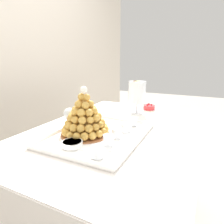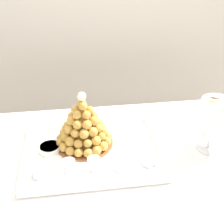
{
  "view_description": "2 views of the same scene",
  "coord_description": "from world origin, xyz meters",
  "px_view_note": "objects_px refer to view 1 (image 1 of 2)",
  "views": [
    {
      "loc": [
        -0.98,
        -0.44,
        1.19
      ],
      "look_at": [
        0.04,
        0.06,
        0.88
      ],
      "focal_mm": 31.03,
      "sensor_mm": 36.0,
      "label": 1
    },
    {
      "loc": [
        -0.2,
        -0.96,
        1.59
      ],
      "look_at": [
        -0.06,
        0.04,
        1.0
      ],
      "focal_mm": 47.26,
      "sensor_mm": 36.0,
      "label": 2
    }
  ],
  "objects_px": {
    "dessert_cup_left": "(97,152)",
    "dessert_cup_mid_left": "(108,141)",
    "fruit_tart_plate": "(149,108)",
    "serving_tray": "(100,135)",
    "croquembouche": "(85,117)",
    "macaron_goblet": "(137,93)",
    "dessert_cup_right": "(132,122)",
    "creme_brulee_ramekin": "(72,144)",
    "dessert_cup_mid_right": "(126,128)",
    "dessert_cup_centre": "(117,134)",
    "wine_glass": "(70,115)"
  },
  "relations": [
    {
      "from": "dessert_cup_centre",
      "to": "macaron_goblet",
      "type": "bearing_deg",
      "value": 7.92
    },
    {
      "from": "dessert_cup_mid_left",
      "to": "fruit_tart_plate",
      "type": "distance_m",
      "value": 0.74
    },
    {
      "from": "croquembouche",
      "to": "creme_brulee_ramekin",
      "type": "height_order",
      "value": "croquembouche"
    },
    {
      "from": "dessert_cup_right",
      "to": "creme_brulee_ramekin",
      "type": "xyz_separation_m",
      "value": [
        -0.4,
        0.15,
        -0.01
      ]
    },
    {
      "from": "dessert_cup_left",
      "to": "dessert_cup_centre",
      "type": "xyz_separation_m",
      "value": [
        0.22,
        0.01,
        0.0
      ]
    },
    {
      "from": "macaron_goblet",
      "to": "creme_brulee_ramekin",
      "type": "bearing_deg",
      "value": 174.04
    },
    {
      "from": "wine_glass",
      "to": "dessert_cup_mid_right",
      "type": "bearing_deg",
      "value": -65.63
    },
    {
      "from": "creme_brulee_ramekin",
      "to": "wine_glass",
      "type": "height_order",
      "value": "wine_glass"
    },
    {
      "from": "fruit_tart_plate",
      "to": "dessert_cup_right",
      "type": "bearing_deg",
      "value": -177.91
    },
    {
      "from": "dessert_cup_centre",
      "to": "wine_glass",
      "type": "height_order",
      "value": "wine_glass"
    },
    {
      "from": "dessert_cup_left",
      "to": "dessert_cup_mid_left",
      "type": "distance_m",
      "value": 0.12
    },
    {
      "from": "macaron_goblet",
      "to": "dessert_cup_right",
      "type": "bearing_deg",
      "value": -165.72
    },
    {
      "from": "dessert_cup_centre",
      "to": "dessert_cup_mid_right",
      "type": "distance_m",
      "value": 0.1
    },
    {
      "from": "dessert_cup_mid_left",
      "to": "wine_glass",
      "type": "bearing_deg",
      "value": 75.06
    },
    {
      "from": "dessert_cup_mid_right",
      "to": "wine_glass",
      "type": "bearing_deg",
      "value": 114.37
    },
    {
      "from": "croquembouche",
      "to": "dessert_cup_mid_right",
      "type": "relative_size",
      "value": 4.17
    },
    {
      "from": "dessert_cup_left",
      "to": "creme_brulee_ramekin",
      "type": "xyz_separation_m",
      "value": [
        0.04,
        0.15,
        -0.01
      ]
    },
    {
      "from": "serving_tray",
      "to": "dessert_cup_mid_right",
      "type": "height_order",
      "value": "dessert_cup_mid_right"
    },
    {
      "from": "dessert_cup_centre",
      "to": "dessert_cup_right",
      "type": "height_order",
      "value": "same"
    },
    {
      "from": "wine_glass",
      "to": "dessert_cup_left",
      "type": "bearing_deg",
      "value": -124.12
    },
    {
      "from": "dessert_cup_centre",
      "to": "fruit_tart_plate",
      "type": "height_order",
      "value": "dessert_cup_centre"
    },
    {
      "from": "dessert_cup_mid_left",
      "to": "dessert_cup_right",
      "type": "xyz_separation_m",
      "value": [
        0.32,
        -0.0,
        -0.0
      ]
    },
    {
      "from": "croquembouche",
      "to": "wine_glass",
      "type": "xyz_separation_m",
      "value": [
        0.0,
        0.1,
        -0.0
      ]
    },
    {
      "from": "dessert_cup_centre",
      "to": "macaron_goblet",
      "type": "xyz_separation_m",
      "value": [
        0.51,
        0.07,
        0.13
      ]
    },
    {
      "from": "serving_tray",
      "to": "croquembouche",
      "type": "distance_m",
      "value": 0.12
    },
    {
      "from": "dessert_cup_left",
      "to": "fruit_tart_plate",
      "type": "height_order",
      "value": "same"
    },
    {
      "from": "creme_brulee_ramekin",
      "to": "macaron_goblet",
      "type": "bearing_deg",
      "value": -5.96
    },
    {
      "from": "serving_tray",
      "to": "macaron_goblet",
      "type": "xyz_separation_m",
      "value": [
        0.51,
        -0.03,
        0.15
      ]
    },
    {
      "from": "dessert_cup_mid_right",
      "to": "wine_glass",
      "type": "relative_size",
      "value": 0.44
    },
    {
      "from": "serving_tray",
      "to": "dessert_cup_centre",
      "type": "height_order",
      "value": "dessert_cup_centre"
    },
    {
      "from": "serving_tray",
      "to": "croquembouche",
      "type": "xyz_separation_m",
      "value": [
        -0.03,
        0.07,
        0.1
      ]
    },
    {
      "from": "dessert_cup_right",
      "to": "macaron_goblet",
      "type": "relative_size",
      "value": 0.2
    },
    {
      "from": "croquembouche",
      "to": "macaron_goblet",
      "type": "height_order",
      "value": "croquembouche"
    },
    {
      "from": "serving_tray",
      "to": "dessert_cup_centre",
      "type": "bearing_deg",
      "value": -90.62
    },
    {
      "from": "macaron_goblet",
      "to": "serving_tray",
      "type": "bearing_deg",
      "value": 176.6
    },
    {
      "from": "serving_tray",
      "to": "macaron_goblet",
      "type": "bearing_deg",
      "value": -3.4
    },
    {
      "from": "serving_tray",
      "to": "wine_glass",
      "type": "bearing_deg",
      "value": 98.87
    },
    {
      "from": "serving_tray",
      "to": "creme_brulee_ramekin",
      "type": "relative_size",
      "value": 6.01
    },
    {
      "from": "dessert_cup_left",
      "to": "dessert_cup_centre",
      "type": "height_order",
      "value": "dessert_cup_centre"
    },
    {
      "from": "creme_brulee_ramekin",
      "to": "dessert_cup_mid_right",
      "type": "bearing_deg",
      "value": -28.51
    },
    {
      "from": "dessert_cup_mid_right",
      "to": "dessert_cup_left",
      "type": "bearing_deg",
      "value": -179.63
    },
    {
      "from": "croquembouche",
      "to": "fruit_tart_plate",
      "type": "height_order",
      "value": "croquembouche"
    },
    {
      "from": "dessert_cup_mid_left",
      "to": "wine_glass",
      "type": "relative_size",
      "value": 0.36
    },
    {
      "from": "dessert_cup_mid_right",
      "to": "croquembouche",
      "type": "bearing_deg",
      "value": 125.79
    },
    {
      "from": "dessert_cup_left",
      "to": "dessert_cup_mid_left",
      "type": "height_order",
      "value": "dessert_cup_mid_left"
    },
    {
      "from": "dessert_cup_mid_right",
      "to": "wine_glass",
      "type": "distance_m",
      "value": 0.31
    },
    {
      "from": "dessert_cup_mid_right",
      "to": "fruit_tart_plate",
      "type": "xyz_separation_m",
      "value": [
        0.54,
        0.02,
        -0.02
      ]
    },
    {
      "from": "dessert_cup_left",
      "to": "dessert_cup_mid_left",
      "type": "xyz_separation_m",
      "value": [
        0.12,
        0.01,
        0.0
      ]
    },
    {
      "from": "dessert_cup_centre",
      "to": "macaron_goblet",
      "type": "distance_m",
      "value": 0.53
    },
    {
      "from": "croquembouche",
      "to": "creme_brulee_ramekin",
      "type": "xyz_separation_m",
      "value": [
        -0.15,
        -0.03,
        -0.08
      ]
    }
  ]
}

